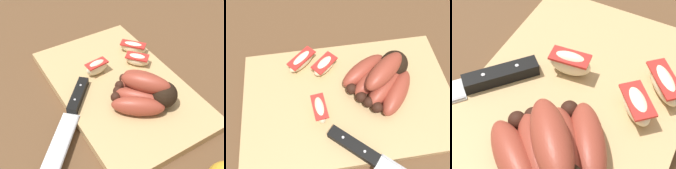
{
  "view_description": "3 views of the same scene",
  "coord_description": "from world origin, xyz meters",
  "views": [
    {
      "loc": [
        0.4,
        -0.26,
        0.49
      ],
      "look_at": [
        -0.0,
        -0.02,
        0.05
      ],
      "focal_mm": 47.47,
      "sensor_mm": 36.0,
      "label": 1
    },
    {
      "loc": [
        -0.07,
        -0.18,
        0.43
      ],
      "look_at": [
        -0.03,
        0.04,
        0.04
      ],
      "focal_mm": 35.66,
      "sensor_mm": 36.0,
      "label": 2
    },
    {
      "loc": [
        0.21,
        0.13,
        0.4
      ],
      "look_at": [
        -0.04,
        -0.0,
        0.04
      ],
      "focal_mm": 58.68,
      "sensor_mm": 36.0,
      "label": 3
    }
  ],
  "objects": [
    {
      "name": "chefs_knife",
      "position": [
        0.01,
        -0.12,
        0.03
      ],
      "size": [
        0.23,
        0.21,
        0.02
      ],
      "color": "silver",
      "rests_on": "cutting_board"
    },
    {
      "name": "apple_wedge_middle",
      "position": [
        -0.1,
        0.11,
        0.04
      ],
      "size": [
        0.07,
        0.06,
        0.03
      ],
      "color": "beige",
      "rests_on": "cutting_board"
    },
    {
      "name": "ground_plane",
      "position": [
        0.0,
        0.0,
        0.0
      ],
      "size": [
        6.0,
        6.0,
        0.0
      ],
      "primitive_type": "plane",
      "color": "brown"
    },
    {
      "name": "banana_bunch",
      "position": [
        0.06,
        0.03,
        0.05
      ],
      "size": [
        0.16,
        0.17,
        0.08
      ],
      "color": "black",
      "rests_on": "cutting_board"
    },
    {
      "name": "apple_wedge_near",
      "position": [
        -0.08,
        -0.01,
        0.04
      ],
      "size": [
        0.03,
        0.06,
        0.04
      ],
      "color": "beige",
      "rests_on": "cutting_board"
    },
    {
      "name": "cutting_board",
      "position": [
        -0.02,
        0.01,
        0.01
      ],
      "size": [
        0.43,
        0.27,
        0.02
      ],
      "primitive_type": "cube",
      "color": "tan",
      "rests_on": "ground_plane"
    },
    {
      "name": "apple_wedge_far",
      "position": [
        -0.05,
        0.09,
        0.04
      ],
      "size": [
        0.06,
        0.06,
        0.03
      ],
      "color": "beige",
      "rests_on": "cutting_board"
    }
  ]
}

